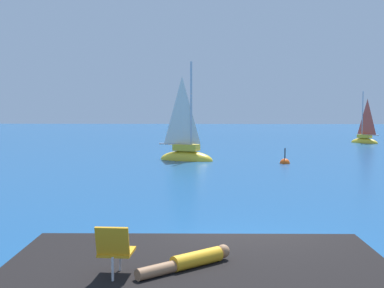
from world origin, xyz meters
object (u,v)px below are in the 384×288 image
at_px(sailboat_far, 365,140).
at_px(beach_chair, 115,248).
at_px(person_sunbather, 190,261).
at_px(marker_buoy, 285,163).
at_px(sailboat_near, 186,155).

relative_size(sailboat_far, beach_chair, 6.07).
height_order(sailboat_far, beach_chair, sailboat_far).
bearing_deg(sailboat_far, beach_chair, 117.77).
relative_size(person_sunbather, marker_buoy, 1.26).
bearing_deg(sailboat_near, sailboat_far, 65.28).
height_order(sailboat_near, beach_chair, sailboat_near).
relative_size(sailboat_far, person_sunbather, 3.40).
height_order(person_sunbather, marker_buoy, person_sunbather).
bearing_deg(marker_buoy, beach_chair, -105.02).
xyz_separation_m(sailboat_far, marker_buoy, (-9.14, -15.95, -0.26)).
bearing_deg(person_sunbather, marker_buoy, -142.96).
distance_m(sailboat_near, beach_chair, 22.07).
height_order(beach_chair, marker_buoy, beach_chair).
bearing_deg(beach_chair, marker_buoy, -11.99).
bearing_deg(sailboat_near, person_sunbather, -66.52).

